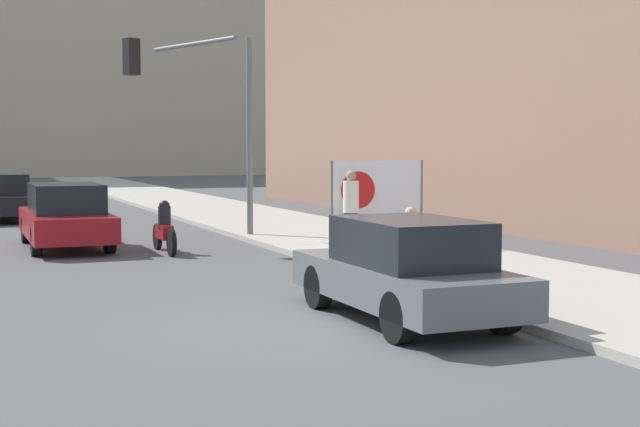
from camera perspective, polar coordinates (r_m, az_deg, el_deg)
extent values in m
plane|color=#4F4F51|center=(12.10, 0.33, -7.02)|extent=(160.00, 160.00, 0.00)
cube|color=#A8A399|center=(27.54, -3.31, -0.57)|extent=(4.42, 90.00, 0.12)
cylinder|color=#474C56|center=(15.66, 5.59, -3.20)|extent=(0.03, 0.03, 0.44)
cylinder|color=#474C56|center=(15.84, 6.78, -3.12)|extent=(0.03, 0.03, 0.44)
cylinder|color=#474C56|center=(15.99, 4.97, -3.04)|extent=(0.03, 0.03, 0.44)
cylinder|color=#474C56|center=(16.16, 6.14, -2.97)|extent=(0.03, 0.03, 0.44)
cube|color=navy|center=(15.88, 5.88, -2.26)|extent=(0.40, 0.40, 0.02)
cube|color=navy|center=(16.03, 5.56, -1.48)|extent=(0.40, 0.02, 0.38)
cylinder|color=black|center=(15.73, 6.15, -1.96)|extent=(0.18, 0.42, 0.18)
cylinder|color=black|center=(15.59, 6.51, -3.24)|extent=(0.16, 0.16, 0.44)
cube|color=black|center=(15.56, 6.61, -3.88)|extent=(0.20, 0.28, 0.10)
cylinder|color=#9E9EA3|center=(15.88, 5.83, -1.28)|extent=(0.34, 0.34, 0.52)
sphere|color=tan|center=(15.85, 5.84, 0.05)|extent=(0.22, 0.22, 0.22)
cylinder|color=#9E9EA3|center=(15.65, 4.91, -1.06)|extent=(0.45, 0.09, 0.09)
cube|color=white|center=(15.55, 4.25, -0.87)|extent=(0.36, 0.02, 0.41)
cube|color=black|center=(15.54, 4.27, -0.87)|extent=(0.28, 0.01, 0.10)
cylinder|color=#334775|center=(19.12, 1.99, -1.21)|extent=(0.28, 0.28, 0.85)
cylinder|color=silver|center=(19.07, 1.99, 1.08)|extent=(0.34, 0.34, 0.68)
sphere|color=tan|center=(19.05, 2.00, 2.43)|extent=(0.22, 0.22, 0.22)
cylinder|color=slate|center=(19.39, 0.76, 0.51)|extent=(0.06, 0.06, 1.96)
cylinder|color=slate|center=(20.35, 6.50, 0.66)|extent=(0.06, 0.06, 1.96)
cube|color=white|center=(19.84, 3.70, 0.73)|extent=(2.21, 0.02, 1.86)
cylinder|color=red|center=(19.60, 2.45, 1.51)|extent=(0.82, 0.01, 0.82)
cylinder|color=slate|center=(23.12, -4.53, 4.93)|extent=(0.16, 0.16, 5.06)
cylinder|color=slate|center=(22.27, -8.12, 10.68)|extent=(1.26, 3.25, 0.11)
cube|color=black|center=(21.32, -11.97, 9.78)|extent=(0.38, 0.38, 0.84)
sphere|color=green|center=(21.30, -11.96, 9.03)|extent=(0.18, 0.18, 0.18)
cube|color=#565B60|center=(12.27, 5.41, -4.38)|extent=(1.71, 4.14, 0.51)
cube|color=black|center=(12.05, 5.79, -1.82)|extent=(1.47, 2.15, 0.62)
cylinder|color=black|center=(13.14, -0.11, -4.71)|extent=(0.22, 0.64, 0.64)
cylinder|color=black|center=(13.77, 5.66, -4.32)|extent=(0.22, 0.64, 0.64)
cylinder|color=black|center=(10.84, 5.06, -6.64)|extent=(0.22, 0.64, 0.64)
cylinder|color=black|center=(11.59, 11.65, -6.00)|extent=(0.22, 0.64, 0.64)
cube|color=maroon|center=(21.89, -15.97, -0.65)|extent=(1.80, 4.77, 0.58)
cube|color=black|center=(21.66, -15.95, 0.95)|extent=(1.55, 2.48, 0.67)
cylinder|color=black|center=(23.31, -18.29, -1.02)|extent=(0.22, 0.64, 0.64)
cylinder|color=black|center=(23.47, -14.44, -0.90)|extent=(0.22, 0.64, 0.64)
cylinder|color=black|center=(20.37, -17.70, -1.73)|extent=(0.22, 0.64, 0.64)
cylinder|color=black|center=(20.56, -13.31, -1.59)|extent=(0.22, 0.64, 0.64)
cube|color=black|center=(30.95, -19.74, 0.64)|extent=(1.88, 4.77, 0.58)
cube|color=black|center=(30.73, -19.76, 1.78)|extent=(1.61, 2.48, 0.67)
cylinder|color=black|center=(32.48, -18.39, 0.40)|extent=(0.22, 0.64, 0.64)
cylinder|color=black|center=(29.54, -18.00, 0.05)|extent=(0.22, 0.64, 0.64)
cube|color=maroon|center=(20.31, -9.94, -1.15)|extent=(0.24, 0.88, 0.32)
cylinder|color=black|center=(20.24, -9.92, -0.26)|extent=(0.28, 0.28, 0.51)
sphere|color=black|center=(20.22, -9.93, 0.50)|extent=(0.24, 0.24, 0.24)
cylinder|color=black|center=(21.04, -10.36, -1.47)|extent=(0.10, 0.60, 0.60)
cylinder|color=black|center=(19.62, -9.48, -1.86)|extent=(0.10, 0.60, 0.60)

